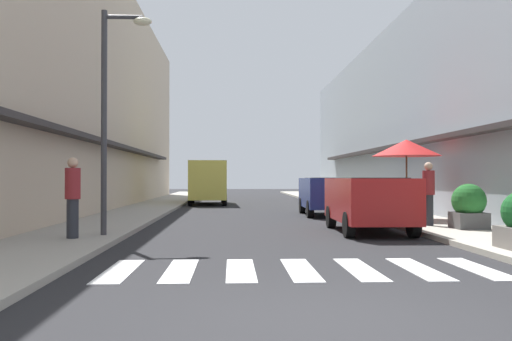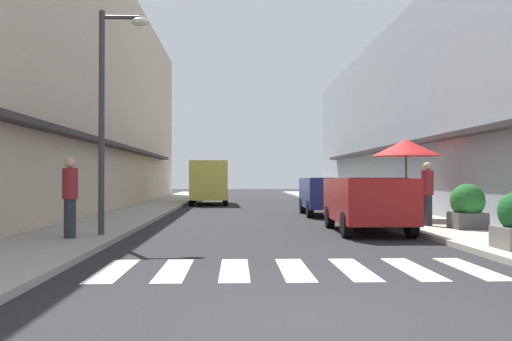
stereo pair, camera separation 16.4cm
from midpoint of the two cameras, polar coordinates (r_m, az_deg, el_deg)
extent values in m
plane|color=#232326|center=(22.97, 0.44, -4.41)|extent=(95.69, 95.69, 0.00)
cube|color=#9E998E|center=(23.27, -11.72, -4.20)|extent=(2.53, 60.90, 0.12)
cube|color=#ADA899|center=(23.69, 12.38, -4.14)|extent=(2.53, 60.90, 0.12)
cube|color=#C6B299|center=(25.57, -19.67, 8.22)|extent=(5.00, 41.15, 10.87)
cube|color=#332D2D|center=(24.61, -13.57, 2.38)|extent=(0.50, 28.80, 0.16)
cube|color=#939EA8|center=(26.09, 19.77, 5.45)|extent=(5.00, 41.15, 8.53)
cube|color=#332D2D|center=(25.08, 13.94, 2.32)|extent=(0.50, 28.80, 0.16)
cube|color=silver|center=(9.02, -14.06, -10.06)|extent=(0.45, 2.20, 0.01)
cube|color=silver|center=(8.87, -7.95, -10.23)|extent=(0.45, 2.20, 0.01)
cube|color=silver|center=(8.83, -1.70, -10.29)|extent=(0.45, 2.20, 0.01)
cube|color=silver|center=(8.89, 4.53, -10.22)|extent=(0.45, 2.20, 0.01)
cube|color=silver|center=(9.04, 10.62, -10.05)|extent=(0.45, 2.20, 0.01)
cube|color=silver|center=(9.29, 16.42, -9.77)|extent=(0.45, 2.20, 0.01)
cube|color=silver|center=(9.63, 21.86, -9.43)|extent=(0.45, 2.20, 0.01)
cube|color=maroon|center=(15.04, 11.74, -2.96)|extent=(1.82, 4.09, 1.13)
cube|color=black|center=(14.83, 11.92, -1.81)|extent=(1.51, 2.30, 0.56)
cylinder|color=black|center=(16.23, 7.94, -4.80)|extent=(0.23, 0.64, 0.64)
cylinder|color=black|center=(16.55, 13.41, -4.71)|extent=(0.23, 0.64, 0.64)
cylinder|color=black|center=(13.60, 9.72, -5.58)|extent=(0.23, 0.64, 0.64)
cylinder|color=black|center=(13.98, 16.16, -5.43)|extent=(0.23, 0.64, 0.64)
cube|color=navy|center=(21.48, 7.54, -2.30)|extent=(1.82, 3.96, 1.13)
cube|color=black|center=(21.28, 7.63, -1.49)|extent=(1.51, 2.22, 0.56)
cylinder|color=black|center=(22.69, 5.06, -3.65)|extent=(0.23, 0.64, 0.64)
cylinder|color=black|center=(22.91, 9.03, -3.61)|extent=(0.23, 0.64, 0.64)
cylinder|color=black|center=(20.12, 5.85, -4.02)|extent=(0.23, 0.64, 0.64)
cylinder|color=black|center=(20.37, 10.30, -3.97)|extent=(0.23, 0.64, 0.64)
cube|color=#D8CC4C|center=(30.40, -4.76, -0.99)|extent=(2.16, 5.47, 2.03)
cube|color=black|center=(30.13, -4.78, 0.44)|extent=(1.76, 3.09, 0.56)
cylinder|color=black|center=(32.22, -6.33, -2.78)|extent=(0.24, 0.65, 0.64)
cylinder|color=black|center=(32.20, -3.14, -2.79)|extent=(0.24, 0.65, 0.64)
cylinder|color=black|center=(28.66, -6.58, -3.04)|extent=(0.24, 0.65, 0.64)
cylinder|color=black|center=(28.64, -2.99, -3.04)|extent=(0.24, 0.65, 0.64)
cylinder|color=#38383D|center=(13.53, -15.40, 4.83)|extent=(0.14, 0.14, 5.31)
cylinder|color=#38383D|center=(13.90, -13.49, 15.20)|extent=(0.90, 0.10, 0.10)
ellipsoid|color=beige|center=(13.79, -11.60, 14.89)|extent=(0.44, 0.28, 0.20)
cylinder|color=#262626|center=(18.78, 15.58, -4.75)|extent=(0.48, 0.48, 0.06)
cylinder|color=#4C3823|center=(18.73, 15.56, -1.28)|extent=(0.06, 0.06, 2.33)
cone|color=red|center=(18.76, 15.55, 2.29)|extent=(2.25, 2.25, 0.55)
cube|color=#4C4C4C|center=(15.63, 21.39, -4.86)|extent=(0.82, 0.82, 0.43)
sphere|color=#236628|center=(15.60, 21.38, -2.93)|extent=(0.90, 0.90, 0.90)
cylinder|color=#282B33|center=(12.95, -18.41, -4.75)|extent=(0.26, 0.26, 0.87)
cylinder|color=maroon|center=(12.92, -18.40, -1.29)|extent=(0.34, 0.34, 0.69)
sphere|color=tan|center=(12.92, -18.39, 0.77)|extent=(0.24, 0.24, 0.24)
cylinder|color=#282B33|center=(16.23, 17.65, -3.95)|extent=(0.26, 0.26, 0.87)
cylinder|color=maroon|center=(16.20, 17.64, -1.21)|extent=(0.34, 0.34, 0.69)
sphere|color=tan|center=(16.21, 17.63, 0.42)|extent=(0.23, 0.23, 0.23)
camera|label=1|loc=(0.08, -89.78, 0.00)|focal=38.53mm
camera|label=2|loc=(0.08, 90.22, 0.00)|focal=38.53mm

